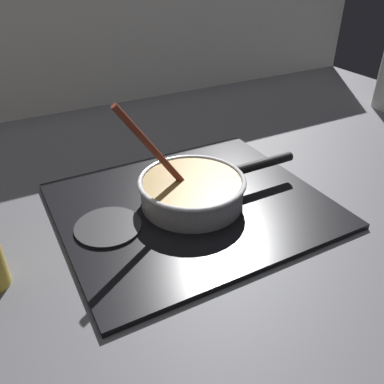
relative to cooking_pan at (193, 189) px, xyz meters
name	(u,v)px	position (x,y,z in m)	size (l,w,h in m)	color
ground	(181,237)	(-0.06, -0.06, -0.07)	(2.40, 1.60, 0.04)	#4C4C51
backsplash_wall	(66,25)	(-0.06, 0.73, 0.23)	(2.40, 0.02, 0.55)	silver
hob_plate	(192,205)	(0.00, 0.00, -0.04)	(0.56, 0.48, 0.01)	black
burner_ring	(192,201)	(0.00, 0.00, -0.03)	(0.16, 0.16, 0.01)	#592D0C
spare_burner	(108,227)	(-0.19, 0.00, -0.03)	(0.13, 0.13, 0.01)	#262628
cooking_pan	(193,189)	(0.00, 0.00, 0.00)	(0.42, 0.23, 0.24)	silver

